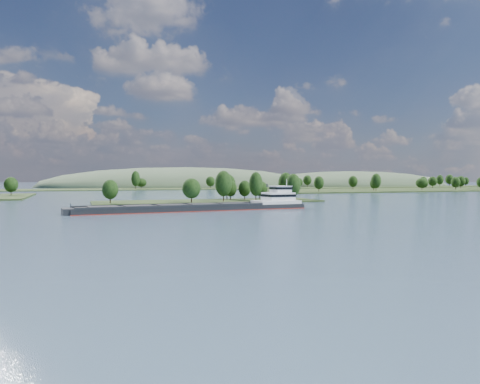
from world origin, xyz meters
name	(u,v)px	position (x,y,z in m)	size (l,w,h in m)	color
ground	(258,211)	(0.00, 120.00, 0.00)	(1800.00, 1800.00, 0.00)	#3D586A
tree_island	(225,193)	(7.07, 179.16, 3.96)	(100.00, 31.19, 14.49)	#233316
right_bank	(434,189)	(231.21, 299.56, 0.89)	(320.00, 90.00, 14.44)	#233316
back_shoreline	(153,188)	(8.96, 399.68, 0.69)	(900.00, 60.00, 16.79)	#233316
hill_east	(352,186)	(260.00, 470.00, 0.00)	(260.00, 140.00, 36.00)	#405439
hill_west	(185,187)	(60.00, 500.00, 0.00)	(320.00, 160.00, 44.00)	#405439
cargo_barge	(209,206)	(-13.51, 130.67, 1.38)	(81.43, 17.62, 10.94)	black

